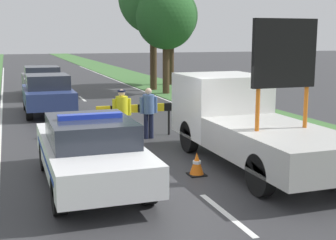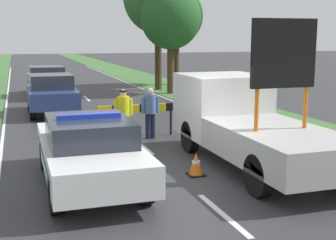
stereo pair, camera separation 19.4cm
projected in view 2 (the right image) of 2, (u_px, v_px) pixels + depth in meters
ground_plane at (179, 177)px, 10.50m from camera, size 160.00×160.00×0.00m
lane_markings at (90, 102)px, 22.65m from camera, size 7.83×55.69×0.01m
grass_verge_right at (160, 84)px, 30.95m from camera, size 3.38×120.00×0.03m
police_car at (89, 149)px, 9.81m from camera, size 1.87×4.89×1.55m
work_truck at (244, 120)px, 11.60m from camera, size 2.09×6.06×3.47m
road_barrier at (139, 110)px, 14.55m from camera, size 2.59×0.08×1.02m
police_officer at (123, 111)px, 13.83m from camera, size 0.57×0.36×1.58m
pedestrian_civilian at (150, 109)px, 14.31m from camera, size 0.56×0.36×1.57m
traffic_cone_near_police at (196, 164)px, 10.56m from camera, size 0.38×0.38×0.53m
traffic_cone_centre_front at (54, 127)px, 14.47m from camera, size 0.49×0.49×0.68m
traffic_cone_near_truck at (114, 137)px, 13.44m from camera, size 0.36×0.36×0.50m
queued_car_hatch_blue at (52, 93)px, 18.98m from camera, size 1.85×4.15×1.61m
queued_car_suv_grey at (47, 80)px, 24.72m from camera, size 1.93×4.65×1.58m
roadside_tree_near_right at (176, 16)px, 29.79m from camera, size 3.41×3.41×6.20m
roadside_tree_mid_right at (171, 18)px, 25.07m from camera, size 3.24×3.24×5.82m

